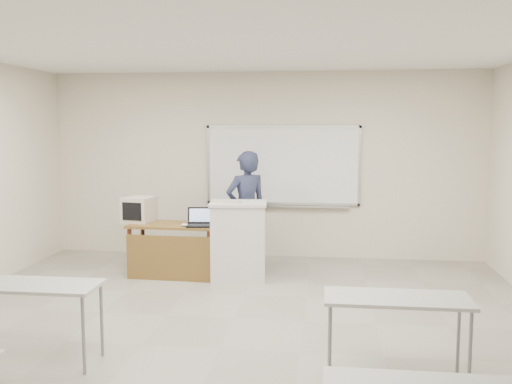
# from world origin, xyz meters

# --- Properties ---
(floor) EXTENTS (7.00, 8.00, 0.01)m
(floor) POSITION_xyz_m (0.00, 0.00, -0.01)
(floor) COLOR gray
(floor) RESTS_ON ground
(whiteboard) EXTENTS (2.48, 0.10, 1.31)m
(whiteboard) POSITION_xyz_m (0.30, 3.97, 1.48)
(whiteboard) COLOR white
(whiteboard) RESTS_ON floor
(student_desks) EXTENTS (4.40, 2.20, 0.73)m
(student_desks) POSITION_xyz_m (-0.00, -1.35, 0.67)
(student_desks) COLOR #999A95
(student_desks) RESTS_ON floor
(instructor_desk) EXTENTS (1.27, 0.63, 0.75)m
(instructor_desk) POSITION_xyz_m (-1.14, 2.49, 0.52)
(instructor_desk) COLOR brown
(instructor_desk) RESTS_ON floor
(podium) EXTENTS (0.78, 0.57, 1.09)m
(podium) POSITION_xyz_m (-0.20, 2.50, 0.55)
(podium) COLOR beige
(podium) RESTS_ON floor
(crt_monitor) EXTENTS (0.39, 0.44, 0.37)m
(crt_monitor) POSITION_xyz_m (-1.69, 2.73, 0.93)
(crt_monitor) COLOR #B5A99A
(crt_monitor) RESTS_ON instructor_desk
(laptop) EXTENTS (0.34, 0.31, 0.25)m
(laptop) POSITION_xyz_m (-0.74, 2.48, 0.81)
(laptop) COLOR black
(laptop) RESTS_ON instructor_desk
(mouse) EXTENTS (0.11, 0.08, 0.04)m
(mouse) POSITION_xyz_m (-0.94, 2.40, 0.77)
(mouse) COLOR silver
(mouse) RESTS_ON instructor_desk
(keyboard) EXTENTS (0.43, 0.22, 0.02)m
(keyboard) POSITION_xyz_m (-0.35, 2.38, 1.10)
(keyboard) COLOR #B5A99A
(keyboard) RESTS_ON podium
(presenter) EXTENTS (0.77, 0.71, 1.77)m
(presenter) POSITION_xyz_m (-0.18, 3.10, 0.88)
(presenter) COLOR black
(presenter) RESTS_ON floor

